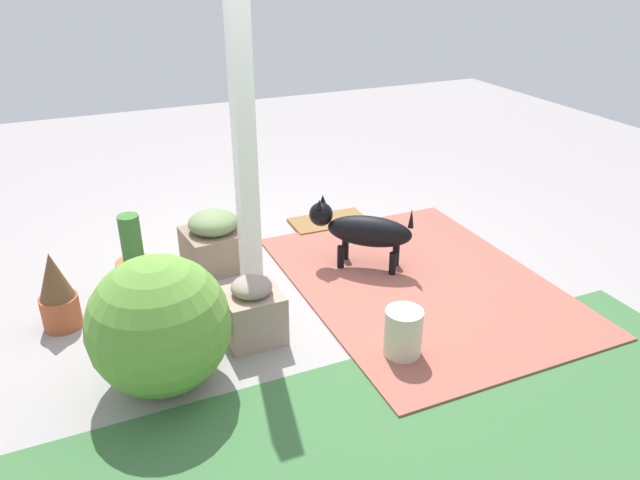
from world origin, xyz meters
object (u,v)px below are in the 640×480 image
stone_planter_mid (253,311)px  round_shrub (159,325)px  dog (362,230)px  stone_planter_nearest (215,241)px  ceramic_urn (403,333)px  porch_pillar (244,143)px  doormat (329,221)px  terracotta_pot_tall (135,264)px  terracotta_pot_spiky (57,293)px

stone_planter_mid → round_shrub: size_ratio=0.55×
dog → stone_planter_nearest: bearing=-23.8°
dog → ceramic_urn: 1.19m
porch_pillar → doormat: (-1.07, -1.03, -1.18)m
porch_pillar → dog: porch_pillar is taller
round_shrub → terracotta_pot_tall: bearing=-90.5°
terracotta_pot_tall → dog: size_ratio=0.84×
round_shrub → doormat: bearing=-137.0°
stone_planter_nearest → doormat: size_ratio=0.72×
terracotta_pot_tall → terracotta_pot_spiky: bearing=27.9°
stone_planter_nearest → terracotta_pot_spiky: bearing=19.1°
doormat → terracotta_pot_spiky: bearing=19.2°
ceramic_urn → round_shrub: bearing=-13.0°
round_shrub → stone_planter_nearest: bearing=-116.6°
terracotta_pot_tall → doormat: size_ratio=0.87×
stone_planter_mid → terracotta_pot_spiky: terracotta_pot_spiky is taller
porch_pillar → round_shrub: 1.27m
round_shrub → terracotta_pot_spiky: (0.53, -0.88, -0.14)m
terracotta_pot_spiky → ceramic_urn: 2.28m
stone_planter_mid → dog: size_ratio=0.62×
round_shrub → dog: round_shrub is taller
porch_pillar → ceramic_urn: bearing=123.8°
dog → doormat: bearing=-97.6°
ceramic_urn → terracotta_pot_spiky: bearing=-31.8°
dog → porch_pillar: bearing=9.1°
terracotta_pot_spiky → porch_pillar: bearing=170.5°
stone_planter_mid → terracotta_pot_tall: (0.61, -0.94, 0.01)m
stone_planter_nearest → terracotta_pot_tall: terracotta_pot_tall is taller
porch_pillar → round_shrub: bearing=41.5°
stone_planter_mid → terracotta_pot_spiky: (1.15, -0.65, 0.06)m
porch_pillar → ceramic_urn: 1.57m
stone_planter_mid → ceramic_urn: size_ratio=1.37×
terracotta_pot_tall → ceramic_urn: (-1.40, 1.49, -0.05)m
stone_planter_mid → round_shrub: (0.62, 0.23, 0.20)m
doormat → ceramic_urn: bearing=78.5°
dog → stone_planter_mid: bearing=28.4°
stone_planter_mid → terracotta_pot_tall: terracotta_pot_tall is taller
terracotta_pot_spiky → ceramic_urn: size_ratio=1.69×
porch_pillar → stone_planter_nearest: bearing=-80.3°
stone_planter_nearest → stone_planter_mid: bearing=88.5°
terracotta_pot_spiky → dog: size_ratio=0.76×
terracotta_pot_tall → ceramic_urn: 2.04m
stone_planter_mid → doormat: 1.91m
stone_planter_nearest → terracotta_pot_spiky: terracotta_pot_spiky is taller
round_shrub → ceramic_urn: (-1.41, 0.33, -0.24)m
round_shrub → terracotta_pot_tall: size_ratio=1.33×
stone_planter_mid → round_shrub: 0.69m
doormat → terracotta_pot_tall: bearing=16.4°
round_shrub → terracotta_pot_spiky: bearing=-58.9°
stone_planter_nearest → ceramic_urn: 1.78m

